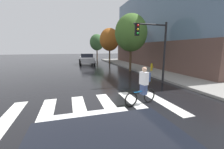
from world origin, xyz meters
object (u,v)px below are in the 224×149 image
at_px(sedan_mid, 87,59).
at_px(fire_hydrant, 152,67).
at_px(traffic_light_near, 155,42).
at_px(manhole_cover, 180,137).
at_px(street_tree_far, 97,42).
at_px(street_tree_mid, 110,40).
at_px(street_tree_near, 131,33).
at_px(cyclist, 143,86).

relative_size(sedan_mid, fire_hydrant, 6.27).
height_order(traffic_light_near, fire_hydrant, traffic_light_near).
xyz_separation_m(manhole_cover, street_tree_far, (3.43, 29.28, 3.74)).
xyz_separation_m(sedan_mid, street_tree_mid, (3.93, 0.69, 3.00)).
distance_m(street_tree_near, street_tree_mid, 8.99).
height_order(manhole_cover, street_tree_far, street_tree_far).
xyz_separation_m(traffic_light_near, street_tree_far, (0.73, 23.66, 0.88)).
xyz_separation_m(sedan_mid, street_tree_far, (3.57, 9.66, 2.88)).
bearing_deg(street_tree_near, fire_hydrant, -32.27).
bearing_deg(fire_hydrant, street_tree_mid, 99.19).
relative_size(cyclist, street_tree_far, 0.30).
bearing_deg(street_tree_mid, manhole_cover, -100.58).
height_order(traffic_light_near, street_tree_far, street_tree_far).
distance_m(fire_hydrant, street_tree_mid, 10.85).
relative_size(cyclist, fire_hydrant, 2.17).
relative_size(manhole_cover, sedan_mid, 0.13).
xyz_separation_m(manhole_cover, sedan_mid, (-0.14, 19.62, 0.85)).
distance_m(sedan_mid, cyclist, 17.11).
xyz_separation_m(traffic_light_near, street_tree_near, (0.84, 5.71, 1.19)).
bearing_deg(traffic_light_near, sedan_mid, 101.45).
bearing_deg(manhole_cover, street_tree_near, 72.65).
xyz_separation_m(cyclist, traffic_light_near, (2.51, 3.10, 2.02)).
bearing_deg(street_tree_near, cyclist, -110.79).
height_order(manhole_cover, sedan_mid, sedan_mid).
bearing_deg(fire_hydrant, manhole_cover, -118.27).
xyz_separation_m(cyclist, street_tree_mid, (3.60, 17.80, 3.01)).
bearing_deg(street_tree_near, street_tree_mid, 88.37).
distance_m(traffic_light_near, street_tree_mid, 14.77).
height_order(cyclist, street_tree_near, street_tree_near).
bearing_deg(sedan_mid, cyclist, -88.89).
xyz_separation_m(fire_hydrant, street_tree_mid, (-1.65, 10.19, 3.32)).
bearing_deg(fire_hydrant, sedan_mid, 120.42).
distance_m(manhole_cover, cyclist, 2.65).
height_order(traffic_light_near, street_tree_near, street_tree_near).
xyz_separation_m(manhole_cover, fire_hydrant, (5.44, 10.11, 0.53)).
relative_size(manhole_cover, traffic_light_near, 0.15).
height_order(cyclist, fire_hydrant, cyclist).
bearing_deg(sedan_mid, street_tree_mid, 9.96).
bearing_deg(manhole_cover, sedan_mid, 90.41).
xyz_separation_m(sedan_mid, fire_hydrant, (5.58, -9.50, -0.32)).
height_order(cyclist, traffic_light_near, traffic_light_near).
bearing_deg(cyclist, fire_hydrant, 55.40).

